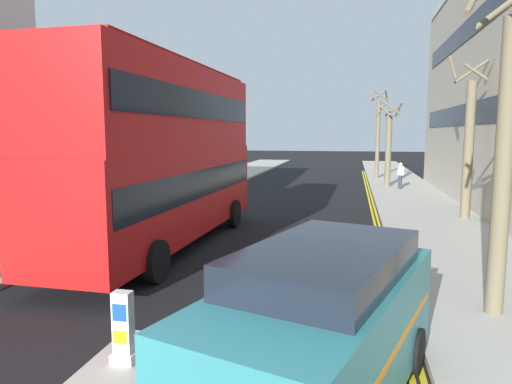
% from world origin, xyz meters
% --- Properties ---
extents(sidewalk_right, '(4.00, 80.00, 0.14)m').
position_xyz_m(sidewalk_right, '(6.50, 16.00, 0.07)').
color(sidewalk_right, '#ADA89E').
rests_on(sidewalk_right, ground).
extents(sidewalk_left, '(4.00, 80.00, 0.14)m').
position_xyz_m(sidewalk_left, '(-6.50, 16.00, 0.07)').
color(sidewalk_left, '#ADA89E').
rests_on(sidewalk_left, ground).
extents(kerb_line_outer, '(0.10, 56.00, 0.01)m').
position_xyz_m(kerb_line_outer, '(4.40, 14.00, 0.00)').
color(kerb_line_outer, yellow).
rests_on(kerb_line_outer, ground).
extents(kerb_line_inner, '(0.10, 56.00, 0.01)m').
position_xyz_m(kerb_line_inner, '(4.24, 14.00, 0.00)').
color(kerb_line_inner, yellow).
rests_on(kerb_line_inner, ground).
extents(traffic_island, '(1.10, 2.20, 0.10)m').
position_xyz_m(traffic_island, '(0.00, 3.68, 0.05)').
color(traffic_island, '#ADA89E').
rests_on(traffic_island, ground).
extents(keep_left_bollard, '(0.36, 0.28, 1.11)m').
position_xyz_m(keep_left_bollard, '(0.00, 3.68, 0.61)').
color(keep_left_bollard, silver).
rests_on(keep_left_bollard, traffic_island).
extents(double_decker_bus_away, '(3.00, 10.86, 5.64)m').
position_xyz_m(double_decker_bus_away, '(-2.38, 10.95, 3.03)').
color(double_decker_bus_away, red).
rests_on(double_decker_bus_away, ground).
extents(taxi_minivan, '(3.25, 5.15, 2.12)m').
position_xyz_m(taxi_minivan, '(2.94, 3.27, 1.07)').
color(taxi_minivan, teal).
rests_on(taxi_minivan, ground).
extents(pedestrian_far, '(0.34, 0.22, 1.62)m').
position_xyz_m(pedestrian_far, '(6.22, 26.95, 0.99)').
color(pedestrian_far, '#2D2D38').
rests_on(pedestrian_far, sidewalk_right).
extents(street_tree_near, '(1.90, 1.93, 6.52)m').
position_xyz_m(street_tree_near, '(6.02, 6.84, 3.35)').
color(street_tree_near, '#6B6047').
rests_on(street_tree_near, sidewalk_right).
extents(street_tree_mid, '(1.33, 1.29, 6.65)m').
position_xyz_m(street_tree_mid, '(5.15, 33.94, 3.46)').
color(street_tree_mid, '#6B6047').
rests_on(street_tree_mid, sidewalk_right).
extents(street_tree_far, '(1.64, 1.55, 6.53)m').
position_xyz_m(street_tree_far, '(7.81, 17.31, 3.18)').
color(street_tree_far, '#6B6047').
rests_on(street_tree_far, sidewalk_right).
extents(street_tree_distant, '(1.62, 1.61, 5.44)m').
position_xyz_m(street_tree_distant, '(5.53, 28.09, 2.73)').
color(street_tree_distant, '#6B6047').
rests_on(street_tree_distant, sidewalk_right).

